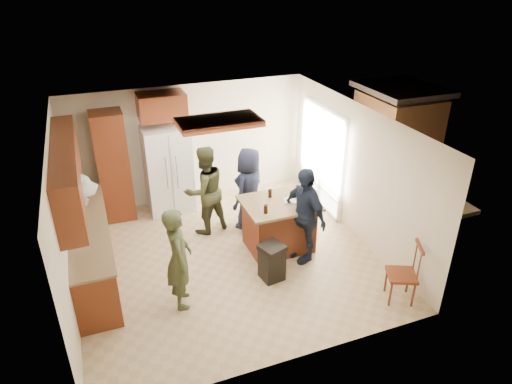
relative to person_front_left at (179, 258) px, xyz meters
name	(u,v)px	position (x,y,z in m)	size (l,w,h in m)	color
room_shell	(386,147)	(5.37, 2.52, 0.05)	(8.00, 5.20, 5.00)	tan
person_front_left	(179,258)	(0.00, 0.00, 0.00)	(0.60, 0.44, 1.63)	#3B4226
person_behind_left	(205,190)	(0.91, 1.90, 0.05)	(0.84, 0.52, 1.73)	#393D24
person_behind_right	(249,189)	(1.74, 1.74, 0.00)	(0.80, 0.52, 1.63)	#171C2F
person_side_right	(304,215)	(2.24, 0.42, 0.04)	(1.01, 0.52, 1.72)	#1A2134
person_counter	(83,229)	(-1.27, 1.19, 0.10)	(1.19, 0.55, 1.84)	gray
left_cabinetry	(84,224)	(-1.24, 1.27, 0.14)	(0.64, 3.00, 2.30)	maroon
back_wall_units	(125,151)	(-0.33, 3.07, 0.56)	(1.80, 0.60, 2.45)	maroon
refrigerator	(168,170)	(0.45, 2.99, 0.08)	(0.90, 0.76, 1.80)	white
kitchen_island	(279,224)	(1.98, 0.87, -0.34)	(1.28, 1.03, 0.93)	#A14829
island_items	(294,200)	(2.22, 0.78, 0.15)	(0.98, 0.64, 0.15)	silver
trash_bin	(272,262)	(1.51, 0.06, -0.50)	(0.46, 0.46, 0.63)	black
spindle_chair	(403,275)	(3.16, -1.12, -0.36)	(0.56, 0.56, 0.99)	maroon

